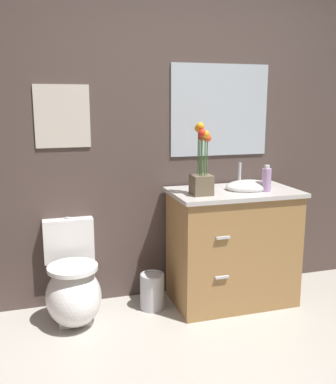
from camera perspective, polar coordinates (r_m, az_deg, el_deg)
The scene contains 8 objects.
wall_back at distance 3.43m, azimuth 3.39°, elevation 7.25°, with size 4.76×0.05×2.50m, color #4C3D38.
toilet at distance 3.19m, azimuth -12.31°, elevation -12.10°, with size 0.38×0.59×0.69m.
vanity_cabinet at distance 3.38m, azimuth 8.43°, elevation -6.84°, with size 0.94×0.56×1.05m.
flower_vase at distance 3.05m, azimuth 4.42°, elevation 2.85°, with size 0.14×0.14×0.51m.
soap_bottle at distance 3.25m, azimuth 12.73°, elevation 1.62°, with size 0.07×0.07×0.19m.
trash_bin at distance 3.33m, azimuth -2.06°, elevation -12.77°, with size 0.18×0.18×0.27m.
wall_poster at distance 3.19m, azimuth -13.63°, elevation 9.58°, with size 0.38×0.01×0.44m, color beige.
wall_mirror at distance 3.47m, azimuth 6.80°, elevation 10.54°, with size 0.80×0.01×0.70m, color #B2BCC6.
Camera 1 is at (-0.98, -1.53, 1.52)m, focal length 40.85 mm.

